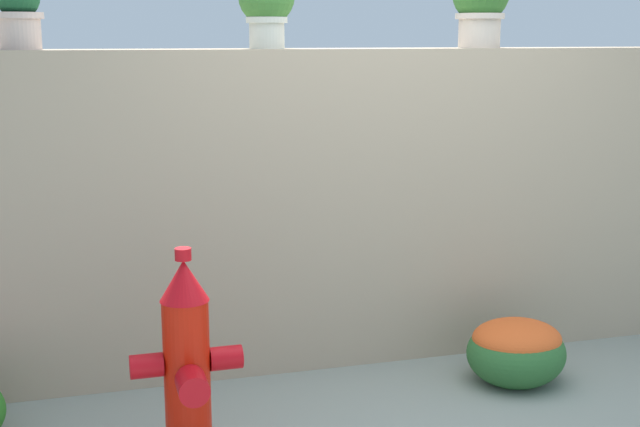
# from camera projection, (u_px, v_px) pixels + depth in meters

# --- Properties ---
(stone_wall) EXTENTS (6.72, 0.39, 1.72)m
(stone_wall) POSITION_uv_depth(u_px,v_px,m) (370.00, 205.00, 4.74)
(stone_wall) COLOR tan
(stone_wall) RESTS_ON ground
(potted_plant_1) EXTENTS (0.23, 0.23, 0.35)m
(potted_plant_1) POSITION_uv_depth(u_px,v_px,m) (18.00, 7.00, 4.06)
(potted_plant_1) COLOR beige
(potted_plant_1) RESTS_ON stone_wall
(fire_hydrant) EXTENTS (0.47, 0.38, 0.94)m
(fire_hydrant) POSITION_uv_depth(u_px,v_px,m) (187.00, 368.00, 3.53)
(fire_hydrant) COLOR red
(fire_hydrant) RESTS_ON ground
(flower_bush_right) EXTENTS (0.52, 0.47, 0.35)m
(flower_bush_right) POSITION_uv_depth(u_px,v_px,m) (516.00, 349.00, 4.44)
(flower_bush_right) COLOR #2F6730
(flower_bush_right) RESTS_ON ground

